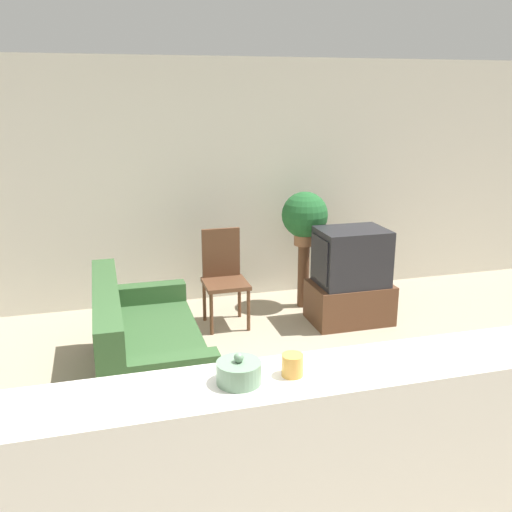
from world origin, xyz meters
TOP-DOWN VIEW (x-y plane):
  - ground_plane at (0.00, 0.00)m, footprint 14.00×14.00m
  - wall_back at (0.00, 3.43)m, footprint 9.00×0.06m
  - couch at (-0.68, 1.54)m, footprint 0.84×1.73m
  - tv_stand at (1.51, 2.31)m, footprint 0.83×0.55m
  - television at (1.51, 2.31)m, footprint 0.70×0.53m
  - wooden_chair at (0.24, 2.63)m, footprint 0.44×0.44m
  - plant_stand at (1.20, 2.86)m, footprint 0.13×0.13m
  - potted_plant at (1.20, 2.86)m, footprint 0.50×0.50m
  - foreground_counter at (0.00, -0.56)m, footprint 2.92×0.44m
  - decorative_bowl at (-0.39, -0.56)m, footprint 0.21×0.21m
  - candle_jar at (-0.13, -0.56)m, footprint 0.10×0.10m

SIDE VIEW (x-z plane):
  - ground_plane at x=0.00m, z-range 0.00..0.00m
  - tv_stand at x=1.51m, z-range 0.00..0.42m
  - couch at x=-0.68m, z-range -0.13..0.72m
  - plant_stand at x=1.20m, z-range 0.00..0.72m
  - foreground_counter at x=0.00m, z-range 0.00..1.06m
  - wooden_chair at x=0.24m, z-range 0.05..1.03m
  - television at x=1.51m, z-range 0.42..1.00m
  - potted_plant at x=1.20m, z-range 0.74..1.33m
  - candle_jar at x=-0.13m, z-range 1.06..1.17m
  - decorative_bowl at x=-0.39m, z-range 1.04..1.19m
  - wall_back at x=0.00m, z-range 0.00..2.70m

